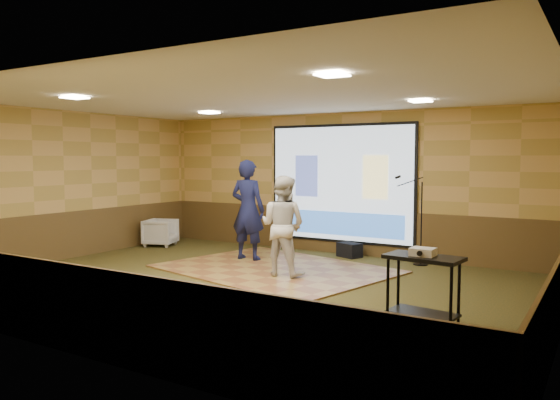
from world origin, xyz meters
The scene contains 18 objects.
ground centered at (0.00, 0.00, 0.00)m, with size 9.00×9.00×0.00m, color #2A3116.
room_shell centered at (0.00, 0.00, 2.09)m, with size 9.04×7.04×3.02m.
wainscot_back centered at (0.00, 3.48, 0.47)m, with size 9.00×0.04×0.95m, color #533F1B.
wainscot_front centered at (0.00, -3.48, 0.47)m, with size 9.00×0.04×0.95m, color #533F1B.
wainscot_left centered at (-4.48, 0.00, 0.47)m, with size 0.04×7.00×0.95m, color #533F1B.
projector_screen centered at (0.00, 3.44, 1.47)m, with size 3.32×0.06×2.52m.
downlight_nw centered at (-2.20, 1.80, 2.97)m, with size 0.32×0.32×0.02m, color beige.
downlight_ne centered at (2.20, 1.80, 2.97)m, with size 0.32×0.32×0.02m, color beige.
downlight_sw centered at (-2.20, -1.50, 2.97)m, with size 0.32×0.32×0.02m, color beige.
downlight_se centered at (2.20, -1.50, 2.97)m, with size 0.32×0.32×0.02m, color beige.
dance_floor centered at (-0.28, 1.26, 0.01)m, with size 3.92×2.99×0.03m, color olive.
player_left centered at (-1.21, 1.74, 1.02)m, with size 0.72×0.47×1.98m, color #13173D.
player_right centered at (0.14, 0.84, 0.89)m, with size 0.83×0.65×1.72m, color beige.
av_table centered at (3.10, -0.91, 0.63)m, with size 0.86×0.46×0.91m.
projector centered at (3.09, -0.91, 0.96)m, with size 0.27×0.23×0.09m, color white.
mic_stand centered at (1.80, 3.10, 0.49)m, with size 0.67×0.28×1.71m.
banquet_chair centered at (-4.00, 2.20, 0.31)m, with size 0.67×0.69×0.63m, color gray.
duffel_bag centered at (0.36, 3.15, 0.15)m, with size 0.47×0.31×0.29m, color black.
Camera 1 is at (4.93, -7.11, 2.04)m, focal length 35.00 mm.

